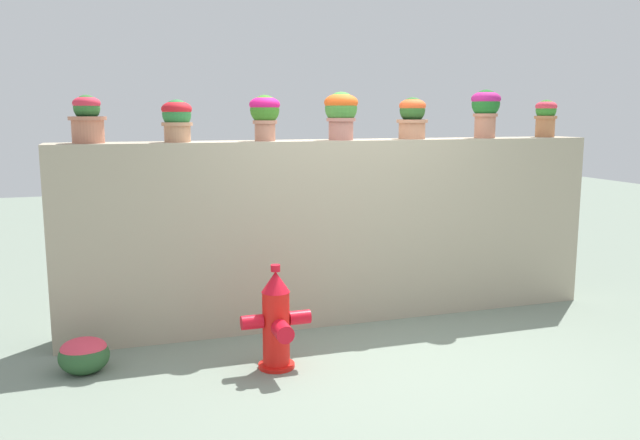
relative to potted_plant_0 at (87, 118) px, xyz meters
name	(u,v)px	position (x,y,z in m)	size (l,w,h in m)	color
ground_plane	(388,360)	(2.17, -1.13, -1.89)	(24.00, 24.00, 0.00)	slate
stone_wall	(340,231)	(2.17, -0.01, -1.05)	(5.06, 0.42, 1.69)	tan
potted_plant_0	(87,118)	(0.00, 0.00, 0.00)	(0.30, 0.30, 0.39)	#BC7258
potted_plant_1	(177,118)	(0.71, -0.03, 0.00)	(0.26, 0.26, 0.35)	tan
potted_plant_2	(265,112)	(1.46, -0.03, 0.04)	(0.27, 0.27, 0.40)	#AE705B
potted_plant_3	(341,111)	(2.16, -0.05, 0.06)	(0.31, 0.31, 0.43)	#AC6B5F
potted_plant_4	(412,116)	(2.90, 0.01, 0.01)	(0.29, 0.29, 0.39)	tan
potted_plant_5	(486,108)	(3.67, -0.03, 0.09)	(0.28, 0.28, 0.47)	#B37158
potted_plant_6	(546,115)	(4.41, 0.03, 0.02)	(0.23, 0.23, 0.38)	#B8754A
fire_hydrant	(277,322)	(1.29, -1.02, -1.53)	(0.54, 0.42, 0.81)	red
flower_bush_left	(84,354)	(-0.11, -0.64, -1.75)	(0.37, 0.34, 0.28)	#2B532D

